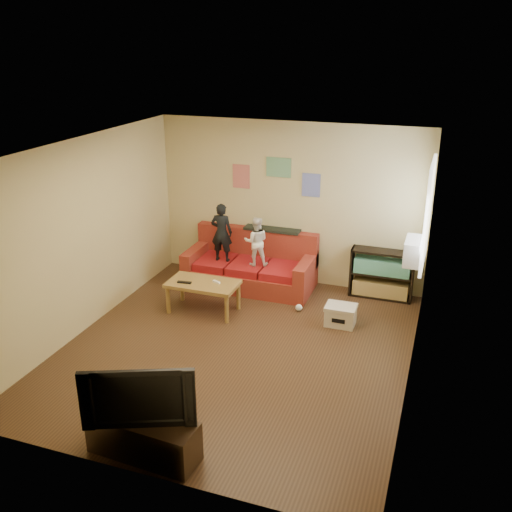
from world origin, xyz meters
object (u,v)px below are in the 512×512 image
(child_b, at_px, (256,241))
(coffee_table, at_px, (203,286))
(tv_stand, at_px, (143,437))
(file_box, at_px, (341,315))
(child_a, at_px, (222,232))
(television, at_px, (140,393))
(sofa, at_px, (251,267))
(bookshelf, at_px, (381,276))

(child_b, relative_size, coffee_table, 0.76)
(tv_stand, bearing_deg, child_b, 97.06)
(file_box, bearing_deg, tv_stand, -111.10)
(child_a, distance_m, file_box, 2.42)
(file_box, height_order, television, television)
(sofa, distance_m, coffee_table, 1.23)
(child_a, distance_m, television, 4.24)
(coffee_table, bearing_deg, child_a, 95.70)
(child_a, distance_m, child_b, 0.61)
(sofa, height_order, television, television)
(file_box, distance_m, television, 3.68)
(bookshelf, relative_size, television, 0.90)
(coffee_table, distance_m, tv_stand, 3.24)
(bookshelf, bearing_deg, file_box, -109.70)
(coffee_table, relative_size, bookshelf, 1.07)
(child_b, bearing_deg, child_a, -18.10)
(child_a, xyz_separation_m, coffee_table, (0.10, -1.01, -0.52))
(sofa, xyz_separation_m, child_b, (0.15, -0.17, 0.54))
(bookshelf, bearing_deg, child_b, -168.59)
(tv_stand, relative_size, television, 1.04)
(child_a, xyz_separation_m, tv_stand, (0.86, -4.15, -0.72))
(child_a, height_order, child_b, child_a)
(sofa, height_order, child_a, child_a)
(child_b, xyz_separation_m, television, (0.26, -4.15, -0.11))
(child_b, bearing_deg, sofa, -67.51)
(tv_stand, bearing_deg, child_a, 105.19)
(file_box, relative_size, television, 0.40)
(coffee_table, xyz_separation_m, television, (0.76, -3.14, 0.33))
(sofa, xyz_separation_m, file_box, (1.71, -0.93, -0.16))
(child_a, xyz_separation_m, file_box, (2.17, -0.76, -0.78))
(file_box, bearing_deg, bookshelf, 70.30)
(child_b, distance_m, tv_stand, 4.21)
(child_b, distance_m, coffee_table, 1.21)
(bookshelf, relative_size, file_box, 2.24)
(coffee_table, bearing_deg, child_b, 63.60)
(coffee_table, xyz_separation_m, tv_stand, (0.76, -3.14, -0.20))
(tv_stand, xyz_separation_m, television, (0.00, 0.00, 0.53))
(sofa, bearing_deg, coffee_table, -106.62)
(child_a, bearing_deg, tv_stand, 96.10)
(bookshelf, height_order, file_box, bookshelf)
(coffee_table, bearing_deg, file_box, 6.79)
(sofa, distance_m, tv_stand, 4.34)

